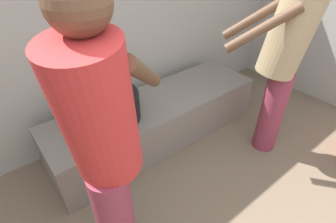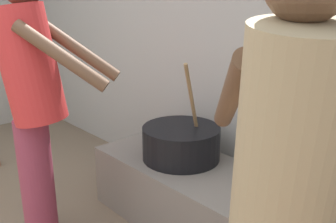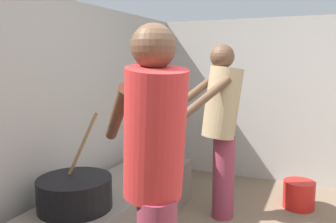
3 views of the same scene
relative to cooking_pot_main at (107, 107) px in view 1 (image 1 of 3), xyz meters
The scene contains 5 objects.
block_enclosure_rear 0.69m from the cooking_pot_main, 115.53° to the left, with size 5.70×0.20×1.96m, color #ADA8A0.
hearth_ledge 0.56m from the cooking_pot_main, ahead, with size 2.04×0.60×0.43m, color slate.
cooking_pot_main is the anchor object (origin of this frame).
cook_in_tan_shirt 1.42m from the cooking_pot_main, 32.11° to the right, with size 0.70×0.70×1.61m.
cook_in_red_shirt 0.98m from the cooking_pot_main, 114.90° to the right, with size 0.71×0.69×1.64m.
Camera 1 is at (-0.44, 0.11, 1.72)m, focal length 27.71 mm.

